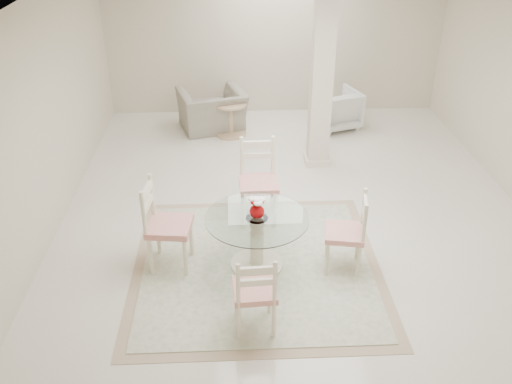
{
  "coord_description": "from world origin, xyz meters",
  "views": [
    {
      "loc": [
        -0.79,
        -6.16,
        3.78
      ],
      "look_at": [
        -0.55,
        -1.07,
        0.85
      ],
      "focal_mm": 38.0,
      "sensor_mm": 36.0,
      "label": 1
    }
  ],
  "objects_px": {
    "recliner_taupe": "(212,110)",
    "red_vase": "(257,208)",
    "column": "(322,77)",
    "dining_chair_west": "(162,219)",
    "dining_table": "(257,242)",
    "armchair_white": "(336,109)",
    "dining_chair_east": "(351,227)",
    "side_table": "(231,120)",
    "dining_chair_south": "(255,288)",
    "dining_chair_north": "(258,175)"
  },
  "relations": [
    {
      "from": "dining_chair_east",
      "to": "side_table",
      "type": "xyz_separation_m",
      "value": [
        -1.28,
        3.76,
        -0.28
      ]
    },
    {
      "from": "red_vase",
      "to": "dining_chair_west",
      "type": "xyz_separation_m",
      "value": [
        -1.02,
        0.08,
        -0.16
      ]
    },
    {
      "from": "dining_chair_east",
      "to": "dining_chair_north",
      "type": "distance_m",
      "value": 1.46
    },
    {
      "from": "dining_chair_east",
      "to": "column",
      "type": "bearing_deg",
      "value": -170.35
    },
    {
      "from": "column",
      "to": "dining_chair_north",
      "type": "bearing_deg",
      "value": -122.43
    },
    {
      "from": "dining_chair_east",
      "to": "armchair_white",
      "type": "height_order",
      "value": "dining_chair_east"
    },
    {
      "from": "dining_chair_north",
      "to": "dining_chair_west",
      "type": "bearing_deg",
      "value": -140.33
    },
    {
      "from": "side_table",
      "to": "dining_chair_south",
      "type": "bearing_deg",
      "value": -87.55
    },
    {
      "from": "column",
      "to": "red_vase",
      "type": "height_order",
      "value": "column"
    },
    {
      "from": "dining_chair_west",
      "to": "side_table",
      "type": "bearing_deg",
      "value": -5.6
    },
    {
      "from": "dining_chair_north",
      "to": "column",
      "type": "bearing_deg",
      "value": 56.16
    },
    {
      "from": "dining_chair_south",
      "to": "armchair_white",
      "type": "bearing_deg",
      "value": -111.49
    },
    {
      "from": "dining_chair_north",
      "to": "armchair_white",
      "type": "bearing_deg",
      "value": 61.24
    },
    {
      "from": "dining_chair_west",
      "to": "armchair_white",
      "type": "relative_size",
      "value": 1.56
    },
    {
      "from": "column",
      "to": "dining_chair_south",
      "type": "bearing_deg",
      "value": -107.26
    },
    {
      "from": "column",
      "to": "dining_chair_west",
      "type": "xyz_separation_m",
      "value": [
        -2.07,
        -2.5,
        -0.74
      ]
    },
    {
      "from": "red_vase",
      "to": "armchair_white",
      "type": "distance_m",
      "value": 4.24
    },
    {
      "from": "dining_chair_north",
      "to": "recliner_taupe",
      "type": "height_order",
      "value": "dining_chair_north"
    },
    {
      "from": "red_vase",
      "to": "dining_chair_north",
      "type": "xyz_separation_m",
      "value": [
        0.06,
        1.02,
        -0.15
      ]
    },
    {
      "from": "column",
      "to": "dining_chair_west",
      "type": "bearing_deg",
      "value": -129.68
    },
    {
      "from": "dining_chair_south",
      "to": "armchair_white",
      "type": "relative_size",
      "value": 1.35
    },
    {
      "from": "column",
      "to": "dining_table",
      "type": "xyz_separation_m",
      "value": [
        -1.05,
        -2.57,
        -1.02
      ]
    },
    {
      "from": "red_vase",
      "to": "side_table",
      "type": "bearing_deg",
      "value": 94.12
    },
    {
      "from": "dining_chair_west",
      "to": "recliner_taupe",
      "type": "relative_size",
      "value": 1.09
    },
    {
      "from": "side_table",
      "to": "column",
      "type": "bearing_deg",
      "value": -39.95
    },
    {
      "from": "armchair_white",
      "to": "side_table",
      "type": "xyz_separation_m",
      "value": [
        -1.83,
        -0.24,
        -0.08
      ]
    },
    {
      "from": "dining_chair_west",
      "to": "side_table",
      "type": "relative_size",
      "value": 2.05
    },
    {
      "from": "dining_chair_south",
      "to": "armchair_white",
      "type": "height_order",
      "value": "dining_chair_south"
    },
    {
      "from": "column",
      "to": "recliner_taupe",
      "type": "height_order",
      "value": "column"
    },
    {
      "from": "red_vase",
      "to": "dining_chair_east",
      "type": "distance_m",
      "value": 1.04
    },
    {
      "from": "column",
      "to": "recliner_taupe",
      "type": "xyz_separation_m",
      "value": [
        -1.63,
        1.37,
        -1.0
      ]
    },
    {
      "from": "recliner_taupe",
      "to": "side_table",
      "type": "height_order",
      "value": "recliner_taupe"
    },
    {
      "from": "dining_chair_north",
      "to": "armchair_white",
      "type": "relative_size",
      "value": 1.59
    },
    {
      "from": "column",
      "to": "recliner_taupe",
      "type": "relative_size",
      "value": 2.53
    },
    {
      "from": "dining_chair_north",
      "to": "side_table",
      "type": "height_order",
      "value": "dining_chair_north"
    },
    {
      "from": "red_vase",
      "to": "dining_chair_south",
      "type": "relative_size",
      "value": 0.25
    },
    {
      "from": "recliner_taupe",
      "to": "red_vase",
      "type": "bearing_deg",
      "value": 82.17
    },
    {
      "from": "armchair_white",
      "to": "red_vase",
      "type": "bearing_deg",
      "value": 49.72
    },
    {
      "from": "dining_table",
      "to": "recliner_taupe",
      "type": "relative_size",
      "value": 1.05
    },
    {
      "from": "recliner_taupe",
      "to": "side_table",
      "type": "distance_m",
      "value": 0.42
    },
    {
      "from": "side_table",
      "to": "armchair_white",
      "type": "bearing_deg",
      "value": 7.61
    },
    {
      "from": "dining_table",
      "to": "red_vase",
      "type": "xyz_separation_m",
      "value": [
        0.0,
        -0.0,
        0.44
      ]
    },
    {
      "from": "dining_table",
      "to": "dining_chair_north",
      "type": "distance_m",
      "value": 1.07
    },
    {
      "from": "dining_table",
      "to": "dining_chair_west",
      "type": "distance_m",
      "value": 1.06
    },
    {
      "from": "dining_chair_north",
      "to": "dining_chair_west",
      "type": "relative_size",
      "value": 1.02
    },
    {
      "from": "dining_chair_east",
      "to": "dining_chair_west",
      "type": "bearing_deg",
      "value": -83.91
    },
    {
      "from": "dining_chair_south",
      "to": "side_table",
      "type": "distance_m",
      "value": 4.7
    },
    {
      "from": "column",
      "to": "armchair_white",
      "type": "xyz_separation_m",
      "value": [
        0.51,
        1.35,
        -1.01
      ]
    },
    {
      "from": "dining_chair_west",
      "to": "armchair_white",
      "type": "distance_m",
      "value": 4.64
    },
    {
      "from": "dining_chair_north",
      "to": "dining_table",
      "type": "bearing_deg",
      "value": -95.08
    }
  ]
}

